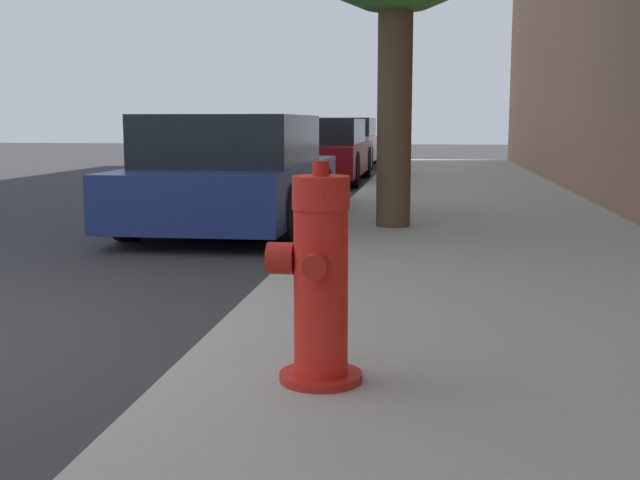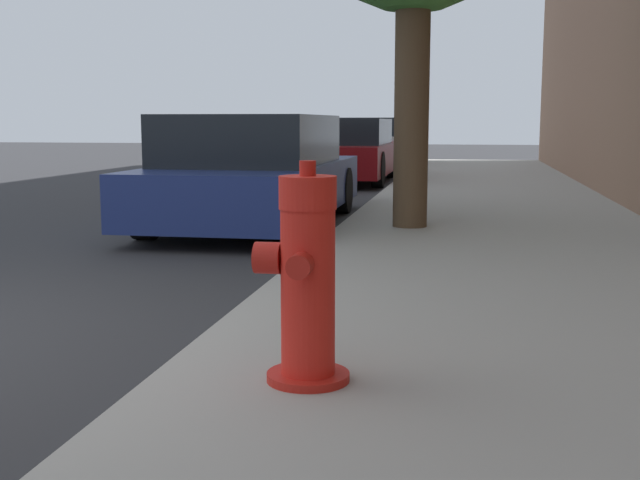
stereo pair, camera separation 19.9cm
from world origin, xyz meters
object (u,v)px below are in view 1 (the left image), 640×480
(fire_hydrant, at_px, (319,282))
(parked_car_mid, at_px, (321,151))
(parked_car_near, at_px, (236,173))
(parked_car_far, at_px, (344,143))

(fire_hydrant, relative_size, parked_car_mid, 0.20)
(parked_car_near, height_order, parked_car_far, parked_car_far)
(parked_car_mid, relative_size, parked_car_far, 1.00)
(fire_hydrant, height_order, parked_car_near, parked_car_near)
(parked_car_near, bearing_deg, fire_hydrant, -73.02)
(fire_hydrant, distance_m, parked_car_mid, 12.89)
(parked_car_near, relative_size, parked_car_far, 0.98)
(fire_hydrant, relative_size, parked_car_far, 0.20)
(parked_car_near, height_order, parked_car_mid, parked_car_near)
(parked_car_near, distance_m, parked_car_far, 12.62)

